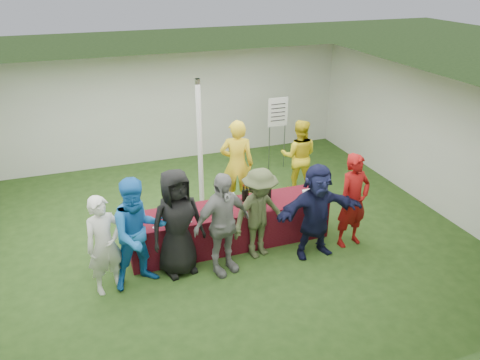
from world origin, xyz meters
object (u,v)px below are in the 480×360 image
object	(u,v)px
customer_4	(259,214)
customer_6	(353,201)
staff_back	(299,156)
customer_5	(316,211)
customer_1	(139,233)
customer_0	(105,245)
customer_3	(222,224)
customer_2	(177,223)
dump_bucket	(316,194)
serving_table	(230,225)
wine_list_sign	(278,118)
staff_pourer	(237,165)

from	to	relation	value
customer_4	customer_6	size ratio (longest dim) A/B	0.94
staff_back	customer_5	world-z (taller)	customer_5
customer_4	customer_6	xyz separation A→B (m)	(1.70, -0.20, 0.05)
customer_1	customer_0	bearing A→B (deg)	166.15
customer_0	customer_3	bearing A→B (deg)	-24.00
customer_2	customer_4	world-z (taller)	customer_2
customer_2	dump_bucket	bearing A→B (deg)	-4.91
customer_4	customer_6	bearing A→B (deg)	-21.90
customer_2	customer_5	world-z (taller)	customer_2
customer_1	customer_3	world-z (taller)	customer_1
serving_table	customer_0	distance (m)	2.32
staff_back	customer_0	world-z (taller)	staff_back
customer_3	customer_5	distance (m)	1.66
customer_6	staff_back	bearing A→B (deg)	79.89
customer_6	dump_bucket	bearing A→B (deg)	124.66
dump_bucket	customer_4	xyz separation A→B (m)	(-1.23, -0.30, -0.02)
dump_bucket	wine_list_sign	distance (m)	3.20
wine_list_sign	customer_5	bearing A→B (deg)	-103.62
customer_4	customer_6	distance (m)	1.71
customer_0	customer_6	bearing A→B (deg)	-21.15
serving_table	customer_6	world-z (taller)	customer_6
customer_1	customer_5	xyz separation A→B (m)	(2.96, -0.18, -0.07)
staff_pourer	customer_2	size ratio (longest dim) A/B	1.03
wine_list_sign	customer_5	world-z (taller)	wine_list_sign
customer_1	customer_4	distance (m)	2.04
dump_bucket	staff_pourer	distance (m)	1.85
customer_3	staff_back	bearing A→B (deg)	26.02
staff_pourer	customer_1	distance (m)	3.01
customer_3	customer_4	bearing A→B (deg)	0.47
customer_1	customer_3	size ratio (longest dim) A/B	1.03
staff_back	customer_5	distance (m)	2.55
staff_pourer	customer_2	distance (m)	2.48
wine_list_sign	customer_1	bearing A→B (deg)	-137.64
staff_back	dump_bucket	bearing A→B (deg)	99.23
staff_pourer	wine_list_sign	bearing A→B (deg)	-116.11
dump_bucket	staff_back	bearing A→B (deg)	73.44
customer_1	customer_3	xyz separation A→B (m)	(1.30, -0.13, -0.03)
serving_table	customer_2	world-z (taller)	customer_2
dump_bucket	customer_1	xyz separation A→B (m)	(-3.27, -0.41, 0.08)
wine_list_sign	customer_3	size ratio (longest dim) A/B	1.01
serving_table	customer_2	size ratio (longest dim) A/B	1.97
staff_back	customer_1	size ratio (longest dim) A/B	0.90
dump_bucket	wine_list_sign	world-z (taller)	wine_list_sign
staff_pourer	customer_4	world-z (taller)	staff_pourer
staff_pourer	customer_3	world-z (taller)	staff_pourer
wine_list_sign	customer_2	size ratio (longest dim) A/B	0.98
dump_bucket	customer_1	world-z (taller)	customer_1
staff_pourer	customer_5	world-z (taller)	staff_pourer
customer_4	staff_back	bearing A→B (deg)	34.96
staff_back	customer_3	distance (m)	3.44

